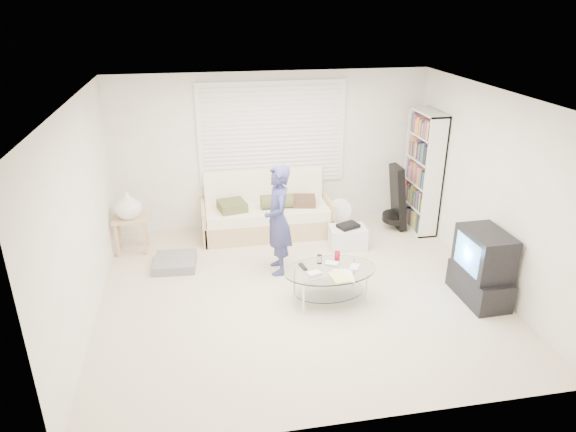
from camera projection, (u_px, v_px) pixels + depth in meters
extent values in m
plane|color=beige|center=(299.00, 292.00, 6.65)|extent=(5.00, 5.00, 0.00)
cube|color=beige|center=(272.00, 151.00, 8.19)|extent=(5.00, 0.02, 2.50)
cube|color=beige|center=(356.00, 304.00, 4.12)|extent=(5.00, 0.02, 2.50)
cube|color=beige|center=(82.00, 217.00, 5.75)|extent=(0.02, 4.50, 2.50)
cube|color=beige|center=(491.00, 190.00, 6.56)|extent=(0.02, 4.50, 2.50)
cube|color=white|center=(301.00, 98.00, 5.66)|extent=(5.00, 4.50, 0.02)
cube|color=white|center=(272.00, 133.00, 8.04)|extent=(2.32, 0.06, 1.62)
cube|color=black|center=(272.00, 134.00, 8.03)|extent=(2.20, 0.01, 1.50)
cube|color=silver|center=(272.00, 134.00, 8.01)|extent=(2.16, 0.04, 1.50)
cube|color=silver|center=(272.00, 134.00, 8.03)|extent=(2.32, 0.08, 1.62)
cube|color=tan|center=(267.00, 225.00, 8.21)|extent=(1.99, 0.79, 0.32)
cube|color=#F4EACD|center=(267.00, 212.00, 8.10)|extent=(1.91, 0.74, 0.16)
cube|color=#F4EACD|center=(264.00, 187.00, 8.29)|extent=(1.91, 0.22, 0.61)
cube|color=tan|center=(204.00, 223.00, 8.01)|extent=(0.06, 0.79, 0.56)
cube|color=tan|center=(327.00, 214.00, 8.33)|extent=(0.06, 0.79, 0.56)
cube|color=#46572E|center=(232.00, 206.00, 7.93)|extent=(0.47, 0.47, 0.14)
cylinder|color=#46572E|center=(277.00, 201.00, 8.00)|extent=(0.50, 0.22, 0.22)
cube|color=#453322|center=(304.00, 201.00, 8.15)|extent=(0.41, 0.41, 0.12)
cube|color=slate|center=(175.00, 262.00, 7.26)|extent=(0.61, 0.61, 0.13)
cube|color=tan|center=(130.00, 219.00, 7.51)|extent=(0.49, 0.39, 0.04)
cube|color=tan|center=(117.00, 241.00, 7.45)|extent=(0.04, 0.04, 0.52)
cube|color=tan|center=(145.00, 239.00, 7.51)|extent=(0.04, 0.04, 0.52)
cube|color=tan|center=(119.00, 232.00, 7.71)|extent=(0.04, 0.04, 0.52)
cube|color=tan|center=(146.00, 230.00, 7.78)|extent=(0.04, 0.04, 0.52)
imported|color=white|center=(128.00, 204.00, 7.42)|extent=(0.39, 0.39, 0.41)
cube|color=white|center=(423.00, 172.00, 8.13)|extent=(0.30, 0.81, 1.93)
cube|color=black|center=(398.00, 197.00, 8.26)|extent=(0.25, 0.38, 1.06)
cylinder|color=black|center=(394.00, 217.00, 8.39)|extent=(0.38, 0.39, 0.15)
cylinder|color=white|center=(338.00, 233.00, 8.26)|extent=(0.25, 0.25, 0.03)
cylinder|color=white|center=(338.00, 224.00, 8.20)|extent=(0.03, 0.03, 0.32)
cylinder|color=white|center=(339.00, 209.00, 8.10)|extent=(0.39, 0.21, 0.37)
cylinder|color=white|center=(339.00, 209.00, 8.10)|extent=(0.11, 0.08, 0.10)
cube|color=white|center=(348.00, 237.00, 7.78)|extent=(0.57, 0.42, 0.33)
cube|color=black|center=(348.00, 226.00, 7.71)|extent=(0.36, 0.31, 0.05)
cube|color=black|center=(479.00, 285.00, 6.45)|extent=(0.47, 0.86, 0.38)
cube|color=black|center=(485.00, 253.00, 6.26)|extent=(0.49, 0.71, 0.55)
cube|color=#5EB2E4|center=(468.00, 254.00, 6.22)|extent=(0.03, 0.54, 0.41)
ellipsoid|color=silver|center=(330.00, 270.00, 6.32)|extent=(1.20, 0.80, 0.02)
ellipsoid|color=silver|center=(330.00, 291.00, 6.44)|extent=(0.92, 0.61, 0.01)
cylinder|color=silver|center=(304.00, 299.00, 6.12)|extent=(0.03, 0.03, 0.40)
cylinder|color=silver|center=(367.00, 291.00, 6.29)|extent=(0.03, 0.03, 0.40)
cylinder|color=silver|center=(294.00, 280.00, 6.53)|extent=(0.03, 0.03, 0.40)
cylinder|color=silver|center=(354.00, 273.00, 6.70)|extent=(0.03, 0.03, 0.40)
cube|color=white|center=(314.00, 274.00, 6.19)|extent=(0.18, 0.15, 0.04)
cube|color=white|center=(332.00, 264.00, 6.42)|extent=(0.19, 0.17, 0.04)
cube|color=white|center=(355.00, 267.00, 6.33)|extent=(0.17, 0.19, 0.04)
cylinder|color=silver|center=(319.00, 259.00, 6.45)|extent=(0.07, 0.07, 0.11)
cylinder|color=red|center=(337.00, 256.00, 6.52)|extent=(0.07, 0.07, 0.12)
cube|color=black|center=(303.00, 267.00, 6.36)|extent=(0.09, 0.19, 0.02)
cube|color=white|center=(344.00, 276.00, 6.17)|extent=(0.28, 0.35, 0.01)
cube|color=#E9D16F|center=(340.00, 276.00, 6.14)|extent=(0.25, 0.31, 0.01)
imported|color=navy|center=(278.00, 220.00, 6.88)|extent=(0.37, 0.56, 1.53)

